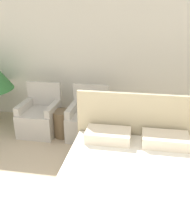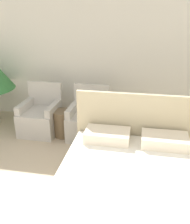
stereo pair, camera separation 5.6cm
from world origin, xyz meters
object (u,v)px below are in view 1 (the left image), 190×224
object	(u,v)px
armchair_near_window_left	(40,119)
bed	(133,193)
side_table	(63,123)
armchair_near_window_right	(88,122)

from	to	relation	value
armchair_near_window_left	bed	bearing A→B (deg)	-43.93
bed	armchair_near_window_left	distance (m)	2.50
bed	side_table	bearing A→B (deg)	127.52
bed	armchair_near_window_right	size ratio (longest dim) A/B	2.26
armchair_near_window_left	armchair_near_window_right	world-z (taller)	same
armchair_near_window_right	side_table	bearing A→B (deg)	-171.86
bed	side_table	size ratio (longest dim) A/B	4.25
armchair_near_window_left	side_table	xyz separation A→B (m)	(0.45, -0.05, -0.04)
bed	armchair_near_window_right	world-z (taller)	bed
armchair_near_window_left	side_table	bearing A→B (deg)	-5.75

